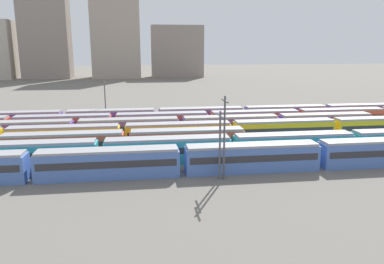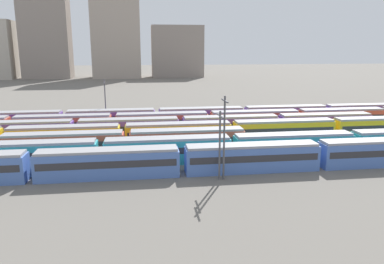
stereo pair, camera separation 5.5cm
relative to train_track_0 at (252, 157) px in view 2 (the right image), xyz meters
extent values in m
cube|color=#4C70BC|center=(-18.90, 0.00, -0.20)|extent=(18.00, 3.00, 3.40)
cube|color=#2D2D33|center=(-18.90, 0.00, 0.20)|extent=(17.20, 3.06, 0.90)
cube|color=#939399|center=(-18.90, 0.00, 1.67)|extent=(17.60, 2.70, 0.35)
cube|color=#4C70BC|center=(0.00, 0.00, -0.20)|extent=(18.00, 3.00, 3.40)
cube|color=#2D2D33|center=(0.00, 0.00, 0.20)|extent=(17.20, 3.06, 0.90)
cube|color=#939399|center=(0.00, 0.00, 1.67)|extent=(17.60, 2.70, 0.35)
cube|color=#4C70BC|center=(18.90, 0.00, -0.20)|extent=(18.00, 3.00, 3.40)
cube|color=#2D2D33|center=(18.90, 0.00, 0.20)|extent=(17.20, 3.06, 0.90)
cube|color=#939399|center=(18.90, 0.00, 1.67)|extent=(17.60, 2.70, 0.35)
cube|color=teal|center=(-29.81, 5.20, -0.20)|extent=(18.00, 3.00, 3.40)
cube|color=#2D2D33|center=(-29.81, 5.20, 0.20)|extent=(17.20, 3.06, 0.90)
cube|color=#939399|center=(-29.81, 5.20, 1.67)|extent=(17.60, 2.70, 0.35)
cube|color=teal|center=(-10.91, 5.20, -0.20)|extent=(18.00, 3.00, 3.40)
cube|color=#2D2D33|center=(-10.91, 5.20, 0.20)|extent=(17.20, 3.06, 0.90)
cube|color=#939399|center=(-10.91, 5.20, 1.67)|extent=(17.60, 2.70, 0.35)
cube|color=teal|center=(7.99, 5.20, -0.20)|extent=(18.00, 3.00, 3.40)
cube|color=#2D2D33|center=(7.99, 5.20, 0.20)|extent=(17.20, 3.06, 0.90)
cube|color=#939399|center=(7.99, 5.20, 1.67)|extent=(17.60, 2.70, 0.35)
cube|color=#BC4C38|center=(-26.35, 10.40, -0.20)|extent=(18.00, 3.00, 3.40)
cube|color=#2D2D33|center=(-26.35, 10.40, 0.20)|extent=(17.20, 3.06, 0.90)
cube|color=#939399|center=(-26.35, 10.40, 1.67)|extent=(17.60, 2.70, 0.35)
cube|color=#BC4C38|center=(-7.45, 10.40, -0.20)|extent=(18.00, 3.00, 3.40)
cube|color=#2D2D33|center=(-7.45, 10.40, 0.20)|extent=(17.20, 3.06, 0.90)
cube|color=#939399|center=(-7.45, 10.40, 1.67)|extent=(17.60, 2.70, 0.35)
cube|color=yellow|center=(-27.26, 15.60, -0.20)|extent=(18.00, 3.00, 3.40)
cube|color=#2D2D33|center=(-27.26, 15.60, 0.20)|extent=(17.20, 3.06, 0.90)
cube|color=#939399|center=(-27.26, 15.60, 1.67)|extent=(17.60, 2.70, 0.35)
cube|color=yellow|center=(-8.36, 15.60, -0.20)|extent=(18.00, 3.00, 3.40)
cube|color=#2D2D33|center=(-8.36, 15.60, 0.20)|extent=(17.20, 3.06, 0.90)
cube|color=#939399|center=(-8.36, 15.60, 1.67)|extent=(17.60, 2.70, 0.35)
cube|color=yellow|center=(10.54, 15.60, -0.20)|extent=(18.00, 3.00, 3.40)
cube|color=#2D2D33|center=(10.54, 15.60, 0.20)|extent=(17.20, 3.06, 0.90)
cube|color=#939399|center=(10.54, 15.60, 1.67)|extent=(17.60, 2.70, 0.35)
cube|color=yellow|center=(29.44, 15.60, -0.20)|extent=(18.00, 3.00, 3.40)
cube|color=#2D2D33|center=(29.44, 15.60, 0.20)|extent=(17.20, 3.06, 0.90)
cube|color=#939399|center=(29.44, 15.60, 1.67)|extent=(17.60, 2.70, 0.35)
cube|color=#6B429E|center=(-35.76, 20.80, -0.20)|extent=(18.00, 3.00, 3.40)
cube|color=#2D2D33|center=(-35.76, 20.80, 0.20)|extent=(17.20, 3.06, 0.90)
cube|color=#939399|center=(-35.76, 20.80, 1.67)|extent=(17.60, 2.70, 0.35)
cube|color=#6B429E|center=(-16.86, 20.80, -0.20)|extent=(18.00, 3.00, 3.40)
cube|color=#2D2D33|center=(-16.86, 20.80, 0.20)|extent=(17.20, 3.06, 0.90)
cube|color=#939399|center=(-16.86, 20.80, 1.67)|extent=(17.60, 2.70, 0.35)
cube|color=#6B429E|center=(2.04, 20.80, -0.20)|extent=(18.00, 3.00, 3.40)
cube|color=#2D2D33|center=(2.04, 20.80, 0.20)|extent=(17.20, 3.06, 0.90)
cube|color=#939399|center=(2.04, 20.80, 1.67)|extent=(17.60, 2.70, 0.35)
cube|color=#6B429E|center=(20.94, 20.80, -0.20)|extent=(18.00, 3.00, 3.40)
cube|color=#2D2D33|center=(20.94, 20.80, 0.20)|extent=(17.20, 3.06, 0.90)
cube|color=#939399|center=(20.94, 20.80, 1.67)|extent=(17.60, 2.70, 0.35)
cube|color=#BC4C38|center=(-29.44, 26.00, -0.20)|extent=(18.00, 3.00, 3.40)
cube|color=#2D2D33|center=(-29.44, 26.00, 0.20)|extent=(17.20, 3.06, 0.90)
cube|color=#939399|center=(-29.44, 26.00, 1.67)|extent=(17.60, 2.70, 0.35)
cube|color=#BC4C38|center=(-10.54, 26.00, -0.20)|extent=(18.00, 3.00, 3.40)
cube|color=#2D2D33|center=(-10.54, 26.00, 0.20)|extent=(17.20, 3.06, 0.90)
cube|color=#939399|center=(-10.54, 26.00, 1.67)|extent=(17.60, 2.70, 0.35)
cube|color=#BC4C38|center=(8.36, 26.00, -0.20)|extent=(18.00, 3.00, 3.40)
cube|color=#2D2D33|center=(8.36, 26.00, 0.20)|extent=(17.20, 3.06, 0.90)
cube|color=#939399|center=(8.36, 26.00, 1.67)|extent=(17.60, 2.70, 0.35)
cube|color=#BC4C38|center=(27.26, 26.00, -0.20)|extent=(18.00, 3.00, 3.40)
cube|color=#2D2D33|center=(27.26, 26.00, 0.20)|extent=(17.20, 3.06, 0.90)
cube|color=#939399|center=(27.26, 26.00, 1.67)|extent=(17.60, 2.70, 0.35)
cube|color=#6B429E|center=(-39.70, 31.20, -0.20)|extent=(18.00, 3.00, 3.40)
cube|color=#2D2D33|center=(-39.70, 31.20, 0.20)|extent=(17.20, 3.06, 0.90)
cube|color=#939399|center=(-39.70, 31.20, 1.67)|extent=(17.60, 2.70, 0.35)
cube|color=#6B429E|center=(-20.80, 31.20, -0.20)|extent=(18.00, 3.00, 3.40)
cube|color=#2D2D33|center=(-20.80, 31.20, 0.20)|extent=(17.20, 3.06, 0.90)
cube|color=#939399|center=(-20.80, 31.20, 1.67)|extent=(17.60, 2.70, 0.35)
cube|color=#6B429E|center=(-1.90, 31.20, -0.20)|extent=(18.00, 3.00, 3.40)
cube|color=#2D2D33|center=(-1.90, 31.20, 0.20)|extent=(17.20, 3.06, 0.90)
cube|color=#939399|center=(-1.90, 31.20, 1.67)|extent=(17.60, 2.70, 0.35)
cube|color=#6B429E|center=(17.00, 31.20, -0.20)|extent=(18.00, 3.00, 3.40)
cube|color=#2D2D33|center=(17.00, 31.20, 0.20)|extent=(17.20, 3.06, 0.90)
cube|color=#939399|center=(17.00, 31.20, 1.67)|extent=(17.60, 2.70, 0.35)
cube|color=#6B429E|center=(35.90, 31.20, -0.20)|extent=(18.00, 3.00, 3.40)
cube|color=#2D2D33|center=(35.90, 31.20, 0.20)|extent=(17.20, 3.06, 0.90)
cube|color=#939399|center=(35.90, 31.20, 1.67)|extent=(17.60, 2.70, 0.35)
cylinder|color=#4C4C51|center=(-4.49, -2.76, 3.39)|extent=(0.24, 0.24, 10.59)
cube|color=#47474C|center=(-4.49, -2.76, 8.09)|extent=(0.16, 3.20, 0.16)
cylinder|color=#4C4C51|center=(-22.13, 34.13, 2.99)|extent=(0.24, 0.24, 9.78)
cube|color=#47474C|center=(-22.13, 34.13, 7.28)|extent=(0.16, 3.20, 0.16)
cylinder|color=#4C4C51|center=(-5.03, -2.75, 2.47)|extent=(0.24, 0.24, 8.75)
cube|color=#47474C|center=(-5.03, -2.75, 6.25)|extent=(0.16, 3.20, 0.16)
cube|color=gray|center=(-63.66, 165.14, 25.40)|extent=(24.59, 14.04, 54.62)
cube|color=#A89989|center=(-26.84, 165.14, 23.83)|extent=(25.32, 20.95, 51.46)
cube|color=gray|center=(6.10, 165.14, 12.17)|extent=(28.41, 13.09, 28.15)
camera|label=1|loc=(-14.50, -46.39, 14.36)|focal=34.84mm
camera|label=2|loc=(-14.45, -46.40, 14.36)|focal=34.84mm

